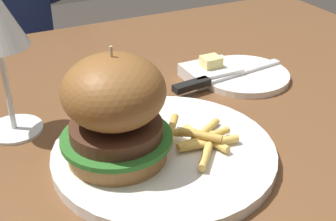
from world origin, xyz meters
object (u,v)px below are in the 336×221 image
at_px(main_plate, 164,153).
at_px(table_knife, 219,78).
at_px(butter_dish, 210,71).
at_px(bread_plate, 244,75).
at_px(burger_sandwich, 115,109).

xyz_separation_m(main_plate, table_knife, (0.16, 0.13, 0.01)).
xyz_separation_m(main_plate, butter_dish, (0.16, 0.16, 0.00)).
bearing_deg(bread_plate, main_plate, -146.29).
height_order(main_plate, table_knife, table_knife).
relative_size(main_plate, table_knife, 1.29).
bearing_deg(table_knife, butter_dish, 84.86).
distance_m(bread_plate, table_knife, 0.05).
bearing_deg(bread_plate, table_knife, -173.84).
bearing_deg(burger_sandwich, butter_dish, 35.70).
xyz_separation_m(main_plate, burger_sandwich, (-0.05, 0.01, 0.07)).
height_order(main_plate, butter_dish, butter_dish).
bearing_deg(table_knife, main_plate, -139.91).
relative_size(burger_sandwich, butter_dish, 1.62).
distance_m(table_knife, butter_dish, 0.03).
height_order(burger_sandwich, bread_plate, burger_sandwich).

